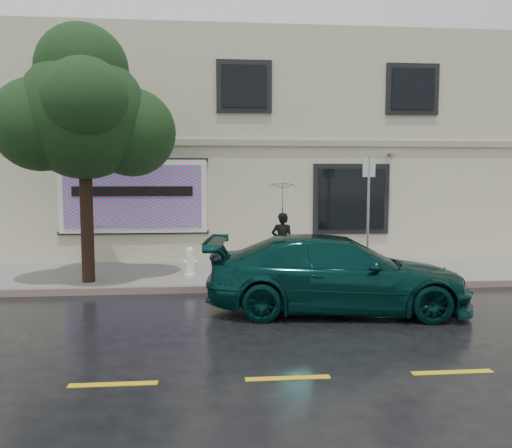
{
  "coord_description": "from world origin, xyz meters",
  "views": [
    {
      "loc": [
        -0.96,
        -9.64,
        2.56
      ],
      "look_at": [
        0.1,
        2.2,
        1.48
      ],
      "focal_mm": 35.0,
      "sensor_mm": 36.0,
      "label": 1
    }
  ],
  "objects": [
    {
      "name": "ground",
      "position": [
        0.0,
        0.0,
        0.0
      ],
      "size": [
        90.0,
        90.0,
        0.0
      ],
      "primitive_type": "plane",
      "color": "black",
      "rests_on": "ground"
    },
    {
      "name": "sidewalk",
      "position": [
        0.0,
        3.25,
        0.07
      ],
      "size": [
        20.0,
        3.5,
        0.15
      ],
      "primitive_type": "cube",
      "color": "gray",
      "rests_on": "ground"
    },
    {
      "name": "curb",
      "position": [
        0.0,
        1.5,
        0.07
      ],
      "size": [
        20.0,
        0.18,
        0.16
      ],
      "primitive_type": "cube",
      "color": "slate",
      "rests_on": "ground"
    },
    {
      "name": "road_marking",
      "position": [
        0.0,
        -3.5,
        0.01
      ],
      "size": [
        19.0,
        0.12,
        0.01
      ],
      "primitive_type": "cube",
      "color": "gold",
      "rests_on": "ground"
    },
    {
      "name": "building",
      "position": [
        0.0,
        9.0,
        3.5
      ],
      "size": [
        20.0,
        8.12,
        7.0
      ],
      "color": "beige",
      "rests_on": "ground"
    },
    {
      "name": "billboard",
      "position": [
        -3.2,
        4.92,
        2.05
      ],
      "size": [
        4.3,
        0.16,
        2.2
      ],
      "color": "white",
      "rests_on": "ground"
    },
    {
      "name": "car",
      "position": [
        1.45,
        -0.28,
        0.73
      ],
      "size": [
        5.25,
        2.81,
        1.46
      ],
      "primitive_type": "imported",
      "rotation": [
        0.0,
        0.0,
        1.45
      ],
      "color": "#08322F",
      "rests_on": "ground"
    },
    {
      "name": "pedestrian",
      "position": [
        0.85,
        3.04,
        0.92
      ],
      "size": [
        0.61,
        0.45,
        1.55
      ],
      "primitive_type": "imported",
      "rotation": [
        0.0,
        0.0,
        2.99
      ],
      "color": "black",
      "rests_on": "sidewalk"
    },
    {
      "name": "umbrella",
      "position": [
        0.85,
        3.04,
        2.03
      ],
      "size": [
        1.21,
        1.21,
        0.67
      ],
      "primitive_type": "imported",
      "rotation": [
        0.0,
        0.0,
        -0.43
      ],
      "color": "black",
      "rests_on": "pedestrian"
    },
    {
      "name": "street_tree",
      "position": [
        -3.85,
        2.2,
        3.96
      ],
      "size": [
        2.89,
        2.89,
        5.28
      ],
      "color": "black",
      "rests_on": "sidewalk"
    },
    {
      "name": "fire_hydrant",
      "position": [
        -1.5,
        2.58,
        0.51
      ],
      "size": [
        0.3,
        0.29,
        0.74
      ],
      "rotation": [
        0.0,
        0.0,
        -0.42
      ],
      "color": "white",
      "rests_on": "sidewalk"
    },
    {
      "name": "sign_pole",
      "position": [
        3.01,
        2.71,
        1.91
      ],
      "size": [
        0.36,
        0.13,
        2.98
      ],
      "rotation": [
        0.0,
        0.0,
        0.3
      ],
      "color": "gray",
      "rests_on": "sidewalk"
    }
  ]
}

